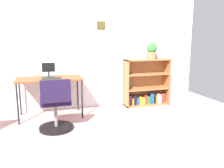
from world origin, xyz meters
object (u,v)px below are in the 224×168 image
keyboard (51,78)px  office_chair (56,108)px  monitor (49,71)px  desk (50,81)px  potted_plant_on_shelf (152,51)px  bookshelf_low (146,85)px

keyboard → office_chair: office_chair is taller
monitor → office_chair: bearing=-86.3°
desk → keyboard: (0.03, -0.08, 0.06)m
desk → potted_plant_on_shelf: size_ratio=3.37×
desk → monitor: (-0.00, 0.10, 0.17)m
monitor → potted_plant_on_shelf: (2.07, 0.09, 0.32)m
potted_plant_on_shelf → office_chair: bearing=-156.2°
keyboard → potted_plant_on_shelf: size_ratio=0.98×
desk → monitor: monitor is taller
monitor → keyboard: 0.21m
bookshelf_low → potted_plant_on_shelf: size_ratio=2.89×
keyboard → bookshelf_low: (1.94, 0.33, -0.30)m
office_chair → monitor: bearing=93.7°
desk → monitor: size_ratio=4.38×
office_chair → bookshelf_low: bookshelf_low is taller
monitor → office_chair: size_ratio=0.31×
keyboard → potted_plant_on_shelf: (2.03, 0.27, 0.43)m
monitor → office_chair: (0.05, -0.80, -0.47)m
keyboard → desk: bearing=108.1°
office_chair → potted_plant_on_shelf: size_ratio=2.44×
monitor → potted_plant_on_shelf: potted_plant_on_shelf is taller
monitor → keyboard: monitor is taller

